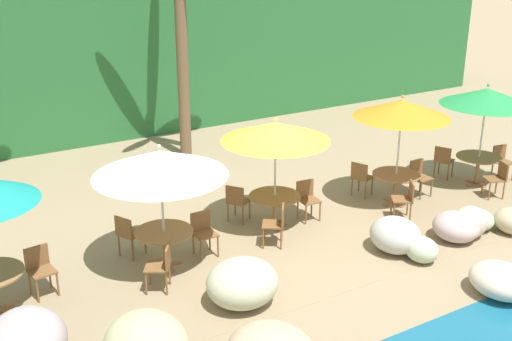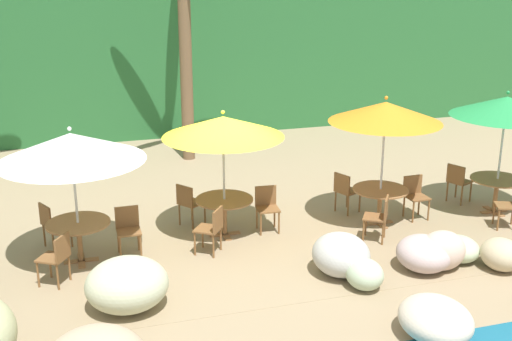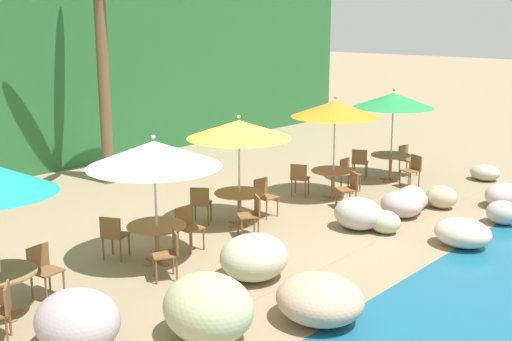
{
  "view_description": "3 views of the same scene",
  "coord_description": "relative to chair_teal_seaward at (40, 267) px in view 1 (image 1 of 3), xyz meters",
  "views": [
    {
      "loc": [
        -6.66,
        -10.11,
        5.89
      ],
      "look_at": [
        -0.47,
        0.33,
        1.37
      ],
      "focal_mm": 44.28,
      "sensor_mm": 36.0,
      "label": 1
    },
    {
      "loc": [
        -2.77,
        -10.86,
        4.99
      ],
      "look_at": [
        0.5,
        -0.02,
        1.35
      ],
      "focal_mm": 45.33,
      "sensor_mm": 36.0,
      "label": 2
    },
    {
      "loc": [
        -10.16,
        -9.13,
        4.53
      ],
      "look_at": [
        0.35,
        0.14,
        1.19
      ],
      "focal_mm": 45.8,
      "sensor_mm": 36.0,
      "label": 3
    }
  ],
  "objects": [
    {
      "name": "dining_table_orange",
      "position": [
        8.03,
        -0.16,
        0.1
      ],
      "size": [
        1.1,
        1.1,
        0.74
      ],
      "color": "olive",
      "rests_on": "ground"
    },
    {
      "name": "umbrella_yellow",
      "position": [
        4.93,
        0.19,
        1.63
      ],
      "size": [
        2.26,
        2.26,
        2.45
      ],
      "color": "silver",
      "rests_on": "ground"
    },
    {
      "name": "chair_yellow_inland",
      "position": [
        4.36,
        0.83,
        0.0
      ],
      "size": [
        0.59,
        0.59,
        0.87
      ],
      "color": "brown",
      "rests_on": "ground"
    },
    {
      "name": "chair_yellow_seaward",
      "position": [
        5.78,
        0.21,
        0.0
      ],
      "size": [
        0.45,
        0.46,
        0.87
      ],
      "color": "brown",
      "rests_on": "ground"
    },
    {
      "name": "chair_yellow_left",
      "position": [
        4.52,
        -0.56,
        0.0
      ],
      "size": [
        0.59,
        0.59,
        0.87
      ],
      "color": "brown",
      "rests_on": "ground"
    },
    {
      "name": "chair_white_inland",
      "position": [
        1.78,
        0.5,
        0.0
      ],
      "size": [
        0.57,
        0.56,
        0.87
      ],
      "color": "brown",
      "rests_on": "ground"
    },
    {
      "name": "chair_green_inland",
      "position": [
        10.21,
        0.45,
        0.0
      ],
      "size": [
        0.56,
        0.56,
        0.87
      ],
      "color": "brown",
      "rests_on": "ground"
    },
    {
      "name": "chair_white_seaward",
      "position": [
        3.08,
        -0.13,
        0.0
      ],
      "size": [
        0.42,
        0.43,
        0.87
      ],
      "color": "brown",
      "rests_on": "ground"
    },
    {
      "name": "umbrella_white",
      "position": [
        2.23,
        -0.22,
        1.58
      ],
      "size": [
        2.47,
        2.47,
        2.44
      ],
      "color": "silver",
      "rests_on": "ground"
    },
    {
      "name": "chair_teal_seaward",
      "position": [
        0.0,
        0.0,
        0.0
      ],
      "size": [
        0.47,
        0.48,
        0.87
      ],
      "color": "brown",
      "rests_on": "ground"
    },
    {
      "name": "dining_table_white",
      "position": [
        2.23,
        -0.22,
        0.1
      ],
      "size": [
        1.1,
        1.1,
        0.74
      ],
      "color": "olive",
      "rests_on": "ground"
    },
    {
      "name": "chair_orange_seaward",
      "position": [
        8.88,
        -0.04,
        0.0
      ],
      "size": [
        0.43,
        0.44,
        0.87
      ],
      "color": "brown",
      "rests_on": "ground"
    },
    {
      "name": "umbrella_green",
      "position": [
        10.65,
        -0.29,
        1.75
      ],
      "size": [
        2.21,
        2.21,
        2.58
      ],
      "color": "silver",
      "rests_on": "ground"
    },
    {
      "name": "chair_green_left",
      "position": [
        10.4,
        -1.1,
        0.0
      ],
      "size": [
        0.56,
        0.55,
        0.87
      ],
      "color": "brown",
      "rests_on": "ground"
    },
    {
      "name": "dining_table_yellow",
      "position": [
        4.93,
        0.19,
        0.1
      ],
      "size": [
        1.1,
        1.1,
        0.74
      ],
      "color": "olive",
      "rests_on": "ground"
    },
    {
      "name": "palm_tree_second",
      "position": [
        5.27,
        5.42,
        3.42
      ],
      "size": [
        3.55,
        3.65,
        5.94
      ],
      "color": "brown",
      "rests_on": "ground"
    },
    {
      "name": "chair_white_left",
      "position": [
        1.86,
        -0.99,
        0.0
      ],
      "size": [
        0.58,
        0.58,
        0.87
      ],
      "color": "brown",
      "rests_on": "ground"
    },
    {
      "name": "chair_orange_inland",
      "position": [
        7.61,
        0.59,
        0.0
      ],
      "size": [
        0.56,
        0.55,
        0.87
      ],
      "color": "brown",
      "rests_on": "ground"
    },
    {
      "name": "foliage_backdrop",
      "position": [
        4.96,
        8.9,
        2.49
      ],
      "size": [
        28.0,
        2.4,
        6.0
      ],
      "color": "#286633",
      "rests_on": "ground"
    },
    {
      "name": "umbrella_orange",
      "position": [
        8.03,
        -0.16,
        1.78
      ],
      "size": [
        2.18,
        2.18,
        2.6
      ],
      "color": "silver",
      "rests_on": "ground"
    },
    {
      "name": "chair_green_seaward",
      "position": [
        11.5,
        -0.3,
        0.0
      ],
      "size": [
        0.47,
        0.48,
        0.87
      ],
      "color": "brown",
      "rests_on": "ground"
    },
    {
      "name": "chair_orange_left",
      "position": [
        7.64,
        -0.92,
        0.0
      ],
      "size": [
        0.59,
        0.59,
        0.87
      ],
      "color": "brown",
      "rests_on": "ground"
    },
    {
      "name": "terrace_deck",
      "position": [
        4.96,
        -0.1,
        -0.51
      ],
      "size": [
        18.0,
        5.2,
        0.01
      ],
      "color": "#937F60",
      "rests_on": "ground"
    },
    {
      "name": "ground_plane",
      "position": [
        4.96,
        -0.1,
        -0.51
      ],
      "size": [
        120.0,
        120.0,
        0.0
      ],
      "primitive_type": "plane",
      "color": "#937F60"
    },
    {
      "name": "dining_table_green",
      "position": [
        10.65,
        -0.29,
        0.1
      ],
      "size": [
        1.1,
        1.1,
        0.74
      ],
      "color": "olive",
      "rests_on": "ground"
    },
    {
      "name": "rock_seawall",
      "position": [
        4.91,
        -3.04,
        -0.14
      ],
      "size": [
        16.29,
        3.7,
        0.98
      ],
      "color": "#AFAA91",
      "rests_on": "ground"
    }
  ]
}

